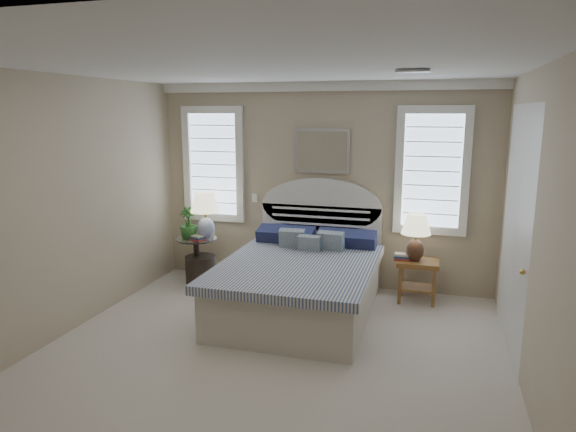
% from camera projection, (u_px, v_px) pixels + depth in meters
% --- Properties ---
extents(floor, '(4.50, 5.00, 0.01)m').
position_uv_depth(floor, '(261.00, 368.00, 4.74)').
color(floor, beige).
rests_on(floor, ground).
extents(ceiling, '(4.50, 5.00, 0.01)m').
position_uv_depth(ceiling, '(258.00, 65.00, 4.20)').
color(ceiling, silver).
rests_on(ceiling, wall_back).
extents(wall_back, '(4.50, 0.02, 2.70)m').
position_uv_depth(wall_back, '(322.00, 186.00, 6.82)').
color(wall_back, tan).
rests_on(wall_back, floor).
extents(wall_left, '(0.02, 5.00, 2.70)m').
position_uv_depth(wall_left, '(46.00, 212.00, 5.09)').
color(wall_left, tan).
rests_on(wall_left, floor).
extents(wall_right, '(0.02, 5.00, 2.70)m').
position_uv_depth(wall_right, '(542.00, 244.00, 3.85)').
color(wall_right, tan).
rests_on(wall_right, floor).
extents(crown_molding, '(4.50, 0.08, 0.12)m').
position_uv_depth(crown_molding, '(323.00, 86.00, 6.53)').
color(crown_molding, white).
rests_on(crown_molding, wall_back).
extents(hvac_vent, '(0.30, 0.20, 0.02)m').
position_uv_depth(hvac_vent, '(413.00, 71.00, 4.63)').
color(hvac_vent, '#B2B2B2').
rests_on(hvac_vent, ceiling).
extents(switch_plate, '(0.08, 0.01, 0.12)m').
position_uv_depth(switch_plate, '(255.00, 198.00, 7.11)').
color(switch_plate, white).
rests_on(switch_plate, wall_back).
extents(window_left, '(0.90, 0.06, 1.60)m').
position_uv_depth(window_left, '(214.00, 164.00, 7.18)').
color(window_left, '#C4DBF9').
rests_on(window_left, wall_back).
extents(window_right, '(0.90, 0.06, 1.60)m').
position_uv_depth(window_right, '(432.00, 171.00, 6.37)').
color(window_right, '#C4DBF9').
rests_on(window_right, wall_back).
extents(painting, '(0.74, 0.04, 0.58)m').
position_uv_depth(painting, '(322.00, 151.00, 6.69)').
color(painting, silver).
rests_on(painting, wall_back).
extents(closet_door, '(0.02, 1.80, 2.40)m').
position_uv_depth(closet_door, '(516.00, 229.00, 5.02)').
color(closet_door, silver).
rests_on(closet_door, floor).
extents(bed, '(1.72, 2.28, 1.47)m').
position_uv_depth(bed, '(302.00, 279.00, 6.04)').
color(bed, beige).
rests_on(bed, floor).
extents(side_table_left, '(0.56, 0.56, 0.63)m').
position_uv_depth(side_table_left, '(197.00, 255.00, 7.04)').
color(side_table_left, black).
rests_on(side_table_left, floor).
extents(nightstand_right, '(0.50, 0.40, 0.53)m').
position_uv_depth(nightstand_right, '(418.00, 272.00, 6.33)').
color(nightstand_right, brown).
rests_on(nightstand_right, floor).
extents(floor_pot, '(0.54, 0.54, 0.38)m').
position_uv_depth(floor_pot, '(201.00, 270.00, 7.06)').
color(floor_pot, black).
rests_on(floor_pot, floor).
extents(lamp_left, '(0.51, 0.51, 0.65)m').
position_uv_depth(lamp_left, '(205.00, 210.00, 6.88)').
color(lamp_left, silver).
rests_on(lamp_left, side_table_left).
extents(lamp_right, '(0.36, 0.36, 0.59)m').
position_uv_depth(lamp_right, '(416.00, 232.00, 6.22)').
color(lamp_right, black).
rests_on(lamp_right, nightstand_right).
extents(potted_plant, '(0.27, 0.27, 0.44)m').
position_uv_depth(potted_plant, '(188.00, 223.00, 6.91)').
color(potted_plant, '#2A692B').
rests_on(potted_plant, side_table_left).
extents(books_left, '(0.21, 0.18, 0.07)m').
position_uv_depth(books_left, '(197.00, 238.00, 6.86)').
color(books_left, maroon).
rests_on(books_left, side_table_left).
extents(books_right, '(0.20, 0.15, 0.08)m').
position_uv_depth(books_right, '(402.00, 257.00, 6.32)').
color(books_right, maroon).
rests_on(books_right, nightstand_right).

